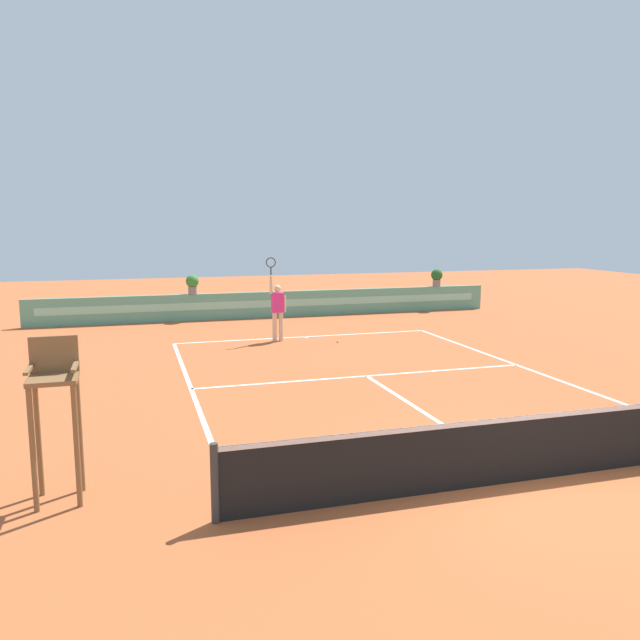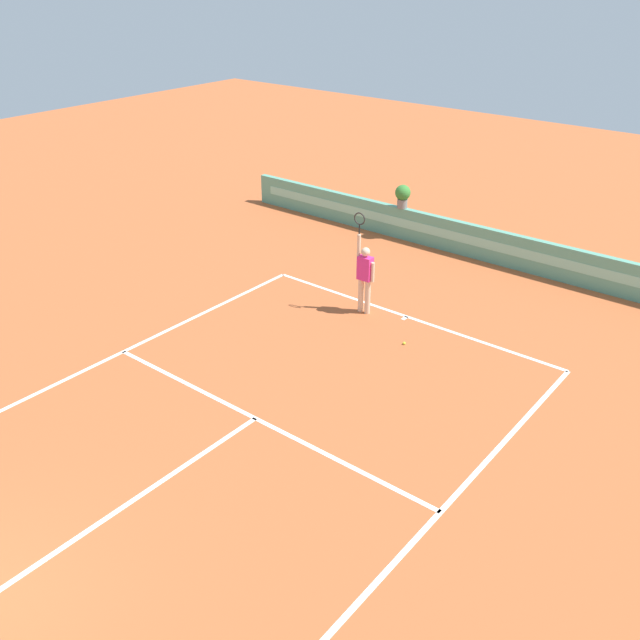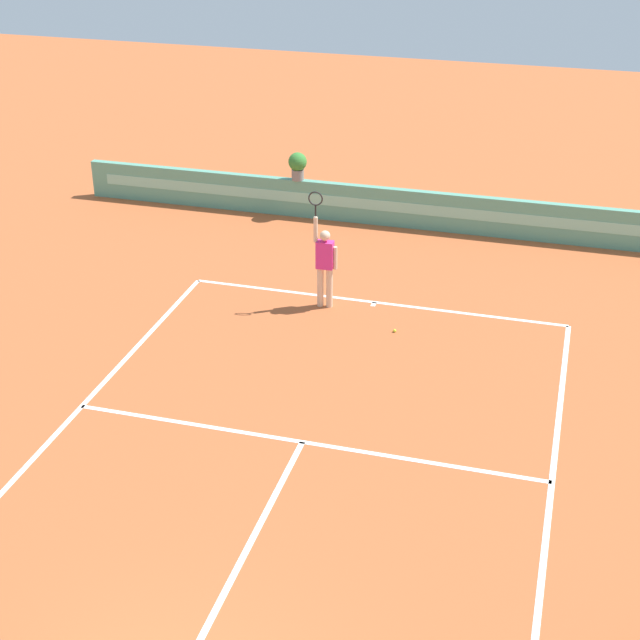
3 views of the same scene
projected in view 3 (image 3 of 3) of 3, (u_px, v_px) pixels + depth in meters
ground_plane at (295, 456)px, 15.76m from camera, size 60.00×60.00×0.00m
court_lines at (308, 432)px, 16.37m from camera, size 8.32×11.94×0.01m
back_wall_barrier at (414, 209)px, 24.40m from camera, size 18.00×0.21×1.00m
tennis_player at (325, 261)px, 20.16m from camera, size 0.62×0.24×2.58m
tennis_ball_near_baseline at (395, 331)px, 19.56m from camera, size 0.07×0.07×0.07m
potted_plant_left at (298, 164)px, 24.73m from camera, size 0.48×0.48×0.72m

